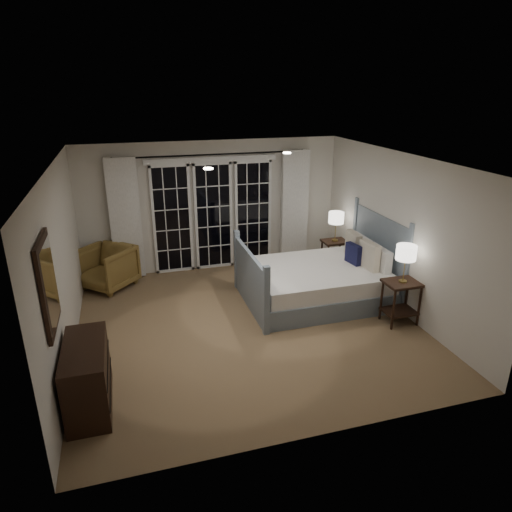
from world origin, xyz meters
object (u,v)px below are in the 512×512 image
object	(u,v)px
lamp_left	(406,253)
dresser	(88,377)
bed	(319,280)
nightstand_right	(334,251)
lamp_right	(336,218)
nightstand_left	(401,296)
armchair	(107,267)

from	to	relation	value
lamp_left	dresser	distance (m)	4.61
lamp_left	dresser	size ratio (longest dim) A/B	0.53
bed	dresser	bearing A→B (deg)	-153.43
nightstand_right	lamp_right	bearing A→B (deg)	26.57
bed	nightstand_right	world-z (taller)	bed
nightstand_right	dresser	bearing A→B (deg)	-146.43
nightstand_right	nightstand_left	bearing A→B (deg)	-89.04
nightstand_left	nightstand_right	xyz separation A→B (m)	(-0.04, 2.24, -0.05)
armchair	bed	bearing A→B (deg)	20.01
nightstand_left	armchair	distance (m)	5.06
nightstand_left	nightstand_right	world-z (taller)	nightstand_left
bed	dresser	world-z (taller)	bed
nightstand_left	armchair	world-z (taller)	armchair
lamp_left	dresser	bearing A→B (deg)	-170.96
bed	lamp_left	world-z (taller)	bed
armchair	lamp_right	bearing A→B (deg)	38.52
bed	lamp_right	size ratio (longest dim) A/B	4.17
dresser	nightstand_left	bearing A→B (deg)	9.04
bed	armchair	world-z (taller)	bed
nightstand_left	dresser	bearing A→B (deg)	-170.96
bed	armchair	xyz separation A→B (m)	(-3.47, 1.53, 0.04)
bed	armchair	distance (m)	3.79
lamp_left	bed	bearing A→B (deg)	127.48
bed	nightstand_left	xyz separation A→B (m)	(0.85, -1.11, 0.11)
nightstand_right	armchair	world-z (taller)	armchair
nightstand_right	lamp_left	xyz separation A→B (m)	(0.04, -2.24, 0.74)
lamp_right	nightstand_right	bearing A→B (deg)	-153.43
bed	lamp_left	distance (m)	1.61
lamp_left	armchair	xyz separation A→B (m)	(-4.32, 2.64, -0.76)
dresser	nightstand_right	bearing A→B (deg)	33.57
lamp_left	armchair	size ratio (longest dim) A/B	0.68
nightstand_right	lamp_left	bearing A→B (deg)	-89.04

